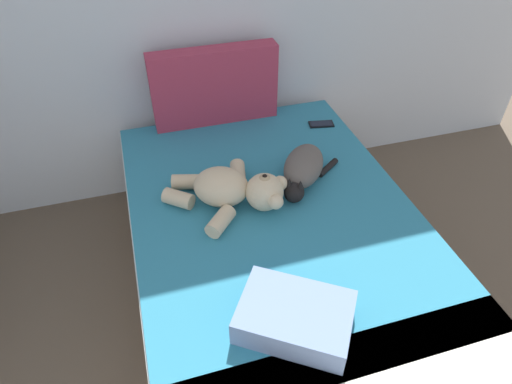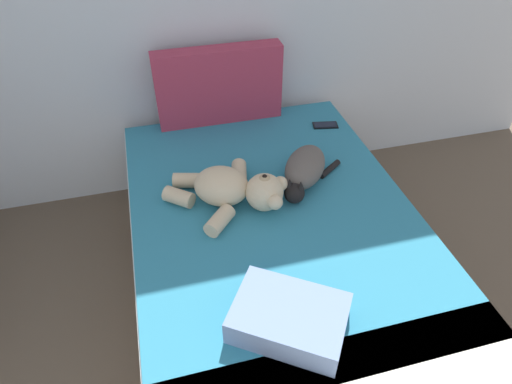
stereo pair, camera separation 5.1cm
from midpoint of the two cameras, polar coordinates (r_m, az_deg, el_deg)
name	(u,v)px [view 1 (the left image)]	position (r m, az deg, el deg)	size (l,w,h in m)	color
bed	(275,254)	(2.29, 1.76, -7.93)	(1.37, 1.99, 0.54)	#9E7A56
patterned_cushion	(215,86)	(2.68, -5.88, 13.33)	(0.74, 0.12, 0.45)	#A5334C
cat	(303,169)	(2.26, 5.38, 3.00)	(0.40, 0.40, 0.15)	#59514C
teddy_bear	(234,189)	(2.10, -3.59, 0.33)	(0.59, 0.48, 0.19)	beige
cell_phone	(321,124)	(2.75, 7.83, 8.62)	(0.16, 0.10, 0.01)	black
throw_pillow	(295,317)	(1.66, 4.11, -15.69)	(0.40, 0.28, 0.11)	#728CB7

